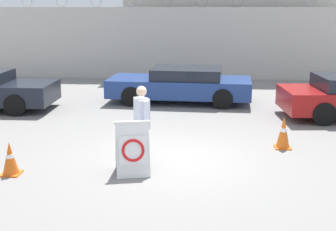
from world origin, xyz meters
TOP-DOWN VIEW (x-y plane):
  - ground_plane at (0.00, 0.00)m, footprint 90.00×90.00m
  - perimeter_wall at (-0.00, 11.15)m, footprint 36.00×0.30m
  - building_block at (2.09, 15.40)m, footprint 9.76×6.77m
  - barricade_sign at (-0.64, -0.85)m, footprint 0.77×0.78m
  - security_guard at (-0.51, -0.28)m, footprint 0.37×0.66m
  - traffic_cone_near at (2.61, 1.02)m, footprint 0.36×0.36m
  - traffic_cone_mid at (-3.02, -1.04)m, footprint 0.37×0.37m
  - parked_car_rear_sedan at (0.07, 6.04)m, footprint 4.87×2.23m

SIDE VIEW (x-z plane):
  - ground_plane at x=0.00m, z-range 0.00..0.00m
  - traffic_cone_mid at x=-3.02m, z-range 0.00..0.65m
  - traffic_cone_near at x=2.61m, z-range 0.00..0.76m
  - barricade_sign at x=-0.64m, z-range 0.00..1.06m
  - parked_car_rear_sedan at x=0.07m, z-range 0.02..1.19m
  - security_guard at x=-0.51m, z-range 0.08..1.73m
  - perimeter_wall at x=0.00m, z-range -0.22..3.34m
  - building_block at x=2.09m, z-range 0.00..6.35m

